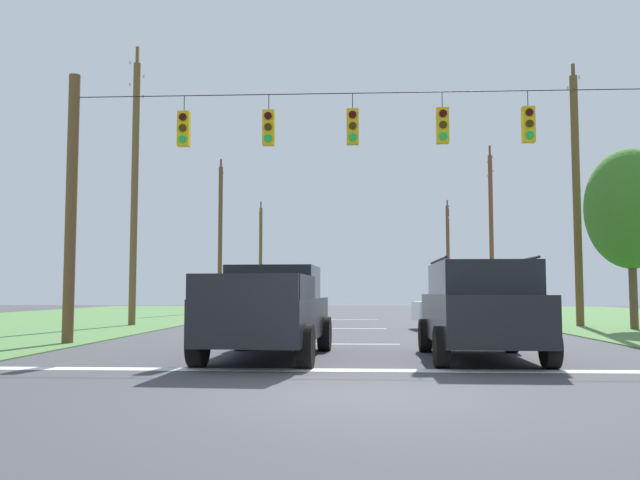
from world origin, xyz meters
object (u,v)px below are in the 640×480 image
Objects in this scene: tree_roadside_right at (630,209)px; utility_pole_mid_right at (577,196)px; utility_pole_distant_left at (261,256)px; utility_pole_far_left at (135,185)px; utility_pole_near_left at (448,254)px; suv_black at (480,308)px; distant_car_crossing_white at (473,308)px; utility_pole_far_right at (491,229)px; pickup_truck at (270,312)px; utility_pole_distant_right at (220,237)px; overhead_signal_span at (356,187)px.

utility_pole_mid_right is at bearing 117.14° from tree_roadside_right.
utility_pole_far_left is at bearing -90.55° from utility_pole_distant_left.
utility_pole_near_left is (-0.40, 35.08, -0.35)m from utility_pole_mid_right.
suv_black reaches higher than distant_car_crossing_white.
utility_pole_distant_left is (-17.36, 0.01, -0.13)m from utility_pole_near_left.
utility_pole_far_right reaches higher than distant_car_crossing_white.
utility_pole_far_right is at bearing 70.31° from pickup_truck.
utility_pole_distant_right is at bearing 135.83° from utility_pole_mid_right.
utility_pole_far_right is 1.63× the size of tree_roadside_right.
utility_pole_mid_right is at bearing 64.62° from suv_black.
utility_pole_distant_left is at bearing 116.86° from tree_roadside_right.
utility_pole_far_left is (-7.32, 13.10, 4.84)m from pickup_truck.
overhead_signal_span is at bearing -71.60° from utility_pole_distant_right.
suv_black is at bearing -124.13° from tree_roadside_right.
pickup_truck is at bearing -137.36° from tree_roadside_right.
distant_car_crossing_white is 0.38× the size of utility_pole_far_left.
utility_pole_near_left is at bearing 92.43° from tree_roadside_right.
overhead_signal_span is 1.51× the size of utility_pole_distant_right.
overhead_signal_span is 1.34× the size of utility_pole_far_left.
utility_pole_mid_right is (4.60, 2.14, 4.45)m from distant_car_crossing_white.
tree_roadside_right is at bearing -1.72° from distant_car_crossing_white.
suv_black is 0.46× the size of utility_pole_distant_right.
distant_car_crossing_white is 0.45× the size of utility_pole_near_left.
pickup_truck is 31.99m from utility_pole_distant_right.
overhead_signal_span is 12.64m from tree_roadside_right.
utility_pole_mid_right is 18.11m from utility_pole_far_left.
overhead_signal_span is at bearing 61.93° from pickup_truck.
utility_pole_distant_left is (-8.82, 44.98, 0.61)m from overhead_signal_span.
pickup_truck is 15.77m from utility_pole_far_left.
utility_pole_near_left is at bearing 63.38° from utility_pole_far_left.
utility_pole_distant_right is at bearing 103.28° from pickup_truck.
utility_pole_mid_right is 0.99× the size of utility_pole_far_right.
utility_pole_near_left reaches higher than distant_car_crossing_white.
utility_pole_distant_right is (-18.06, 17.55, -0.14)m from utility_pole_mid_right.
utility_pole_near_left reaches higher than tree_roadside_right.
overhead_signal_span is 5.40m from suv_black.
utility_pole_far_left is at bearing -179.30° from utility_pole_mid_right.
utility_pole_far_left reaches higher than tree_roadside_right.
utility_pole_mid_right is at bearing 47.86° from overhead_signal_span.
utility_pole_near_left is 1.48× the size of tree_roadside_right.
distant_car_crossing_white is at bearing -96.44° from utility_pole_near_left.
overhead_signal_span is at bearing -108.51° from utility_pole_far_right.
utility_pole_near_left reaches higher than overhead_signal_span.
tree_roadside_right is (18.95, -37.41, -0.32)m from utility_pole_distant_left.
utility_pole_near_left is 37.43m from tree_roadside_right.
utility_pole_far_right reaches higher than tree_roadside_right.
overhead_signal_span is at bearing -119.25° from distant_car_crossing_white.
utility_pole_near_left reaches higher than suv_black.
suv_black is at bearing -55.12° from overhead_signal_span.
utility_pole_distant_left is at bearing 179.95° from utility_pole_near_left.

